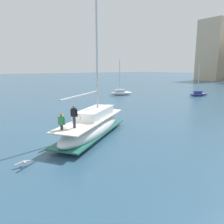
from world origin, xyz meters
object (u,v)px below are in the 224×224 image
Objects in this scene: moored_sloop_near at (121,93)px; seagull at (24,162)px; main_sailboat at (92,125)px; moored_catamaran at (199,94)px.

seagull is at bearing -47.37° from moored_sloop_near.
main_sailboat is 12.86× the size of seagull.
moored_catamaran is at bearing 108.45° from main_sailboat.
moored_catamaran is (10.20, 11.41, -0.06)m from moored_sloop_near.
moored_sloop_near reaches higher than seagull.
main_sailboat is 2.07× the size of moored_catamaran.
seagull is (22.95, -24.93, -0.26)m from moored_sloop_near.
seagull is at bearing -70.67° from moored_catamaran.
seagull is (2.66, -6.11, -0.64)m from main_sailboat.
moored_sloop_near is 15.30m from moored_catamaran.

